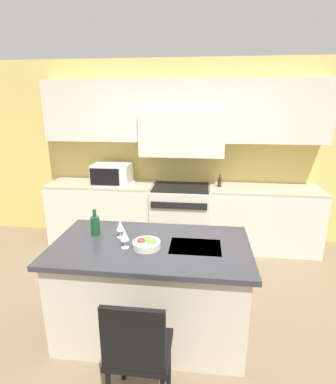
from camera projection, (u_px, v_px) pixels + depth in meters
name	position (u px, v px, depth m)	size (l,w,h in m)	color
ground_plane	(166.00, 327.00, 2.90)	(10.00, 10.00, 0.00)	#7A664C
back_cabinetry	(183.00, 136.00, 4.41)	(10.00, 0.46, 2.70)	#DBC166
back_counter	(180.00, 215.00, 4.51)	(3.98, 0.62, 0.93)	silver
range_stove	(180.00, 216.00, 4.49)	(0.84, 0.70, 0.91)	beige
microwave	(112.00, 174.00, 4.44)	(0.55, 0.42, 0.30)	silver
kitchen_island	(152.00, 288.00, 2.75)	(1.74, 0.96, 0.90)	beige
island_chair	(137.00, 350.00, 1.96)	(0.42, 0.40, 0.94)	black
wine_bottle	(95.00, 225.00, 2.79)	(0.08, 0.08, 0.25)	#194723
wine_glass_near	(125.00, 236.00, 2.53)	(0.08, 0.08, 0.17)	white
wine_glass_far	(120.00, 226.00, 2.73)	(0.08, 0.08, 0.17)	white
fruit_bowl	(147.00, 244.00, 2.56)	(0.24, 0.24, 0.09)	silver
oil_bottle_on_counter	(220.00, 182.00, 4.29)	(0.05, 0.05, 0.18)	#422314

